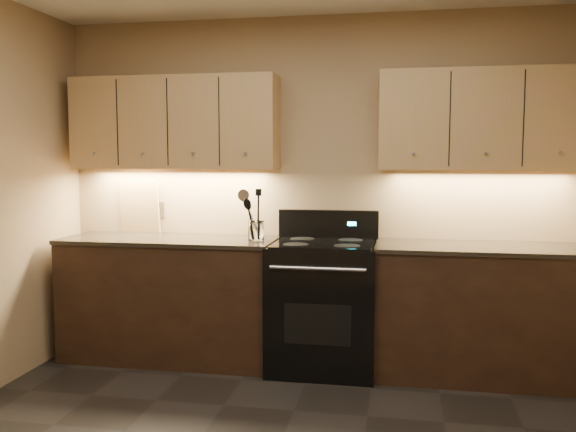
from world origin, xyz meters
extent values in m
cube|color=tan|center=(0.00, 2.00, 1.30)|extent=(4.00, 0.04, 2.60)
cube|color=black|center=(-1.10, 1.70, 0.45)|extent=(1.60, 0.60, 0.90)
cube|color=#332B20|center=(-1.10, 1.70, 0.92)|extent=(1.62, 0.62, 0.03)
cube|color=black|center=(1.18, 1.70, 0.45)|extent=(1.44, 0.60, 0.90)
cube|color=#332B20|center=(1.18, 1.70, 0.92)|extent=(1.46, 0.62, 0.03)
cube|color=black|center=(0.08, 1.68, 0.46)|extent=(0.76, 0.65, 0.92)
cube|color=black|center=(0.08, 1.68, 0.93)|extent=(0.70, 0.60, 0.01)
cube|color=black|center=(0.08, 1.96, 1.03)|extent=(0.76, 0.07, 0.22)
cube|color=#19E5F2|center=(0.26, 1.92, 1.04)|extent=(0.06, 0.00, 0.03)
cylinder|color=silver|center=(0.08, 1.34, 0.80)|extent=(0.65, 0.02, 0.02)
cube|color=black|center=(0.08, 1.35, 0.41)|extent=(0.46, 0.00, 0.28)
cylinder|color=black|center=(-0.10, 1.53, 0.93)|extent=(0.18, 0.18, 0.00)
cylinder|color=black|center=(0.26, 1.53, 0.93)|extent=(0.18, 0.18, 0.00)
cylinder|color=black|center=(-0.10, 1.82, 0.93)|extent=(0.18, 0.18, 0.00)
cylinder|color=black|center=(0.26, 1.82, 0.93)|extent=(0.18, 0.18, 0.00)
cube|color=tan|center=(-1.10, 1.85, 1.80)|extent=(1.60, 0.30, 0.70)
cube|color=tan|center=(1.18, 1.85, 1.80)|extent=(1.44, 0.30, 0.70)
cube|color=#B2B5BA|center=(-1.30, 1.99, 1.12)|extent=(0.08, 0.01, 0.12)
cylinder|color=white|center=(-0.42, 1.68, 1.00)|extent=(0.12, 0.12, 0.15)
cylinder|color=white|center=(-0.42, 1.68, 0.94)|extent=(0.12, 0.12, 0.02)
cube|color=#DEAE77|center=(-1.46, 1.97, 1.14)|extent=(0.34, 0.09, 0.43)
camera|label=1|loc=(0.61, -2.64, 1.54)|focal=38.00mm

